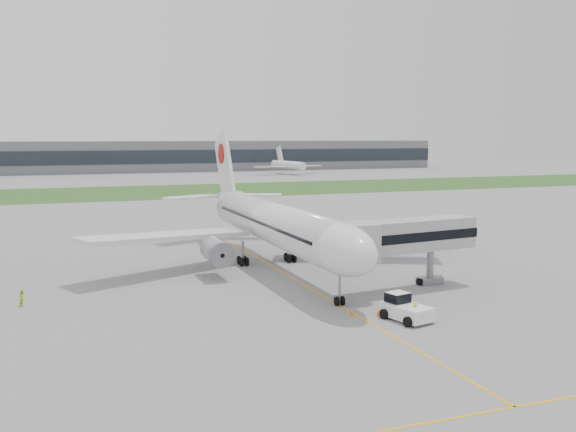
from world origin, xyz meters
name	(u,v)px	position (x,y,z in m)	size (l,w,h in m)	color
ground	(286,274)	(0.00, 0.00, 0.00)	(600.00, 600.00, 0.00)	#97979A
apron_markings	(301,283)	(0.00, -5.00, 0.00)	(70.00, 70.00, 0.04)	#ECAC14
grass_strip	(144,192)	(0.00, 120.00, 0.01)	(600.00, 50.00, 0.02)	#2E501E
terminal_building	(109,157)	(0.00, 229.87, 7.00)	(320.00, 22.30, 14.00)	slate
airliner	(272,222)	(0.00, 4.87, 5.66)	(48.13, 53.95, 17.88)	white
pushback_tug	(404,308)	(3.40, -21.35, 1.05)	(3.86, 4.94, 2.29)	white
jet_bridge	(403,237)	(9.01, -11.46, 5.67)	(16.51, 6.60, 7.66)	#A5A5A7
safety_cone_left	(352,313)	(-0.50, -18.66, 0.27)	(0.39, 0.39, 0.53)	orange
safety_cone_right	(378,313)	(1.76, -19.56, 0.28)	(0.41, 0.41, 0.57)	orange
ground_crew_near	(415,312)	(3.76, -22.46, 0.93)	(0.68, 0.45, 1.87)	#ADFF2A
ground_crew_far	(23,298)	(-28.66, -4.54, 0.81)	(0.79, 0.62, 1.63)	#C9FB29
distant_aircraft_right	(288,174)	(70.59, 188.18, 0.00)	(30.74, 27.13, 11.76)	white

